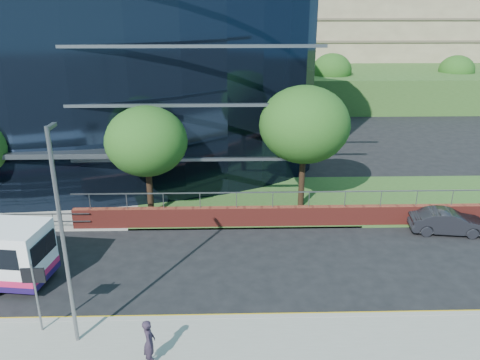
{
  "coord_description": "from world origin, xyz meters",
  "views": [
    {
      "loc": [
        11.57,
        -16.35,
        11.57
      ],
      "look_at": [
        12.21,
        8.0,
        2.55
      ],
      "focal_mm": 35.0,
      "sensor_mm": 36.0,
      "label": 1
    }
  ],
  "objects_px": {
    "street_sign": "(35,284)",
    "tree_far_c": "(146,141)",
    "parked_car": "(448,222)",
    "tree_dist_f": "(456,70)",
    "tree_dist_e": "(332,70)",
    "streetlight_east": "(63,234)",
    "tree_far_d": "(304,125)",
    "pedestrian": "(149,342)"
  },
  "relations": [
    {
      "from": "street_sign",
      "to": "tree_far_c",
      "type": "distance_m",
      "value": 11.14
    },
    {
      "from": "parked_car",
      "to": "tree_far_c",
      "type": "bearing_deg",
      "value": 88.42
    },
    {
      "from": "tree_dist_f",
      "to": "tree_dist_e",
      "type": "bearing_deg",
      "value": -172.87
    },
    {
      "from": "tree_dist_e",
      "to": "streetlight_east",
      "type": "height_order",
      "value": "streetlight_east"
    },
    {
      "from": "tree_dist_e",
      "to": "streetlight_east",
      "type": "relative_size",
      "value": 0.81
    },
    {
      "from": "tree_far_c",
      "to": "tree_dist_f",
      "type": "xyz_separation_m",
      "value": [
        33.0,
        33.0,
        -0.33
      ]
    },
    {
      "from": "tree_far_d",
      "to": "parked_car",
      "type": "height_order",
      "value": "tree_far_d"
    },
    {
      "from": "tree_far_c",
      "to": "tree_far_d",
      "type": "xyz_separation_m",
      "value": [
        9.0,
        1.0,
        0.65
      ]
    },
    {
      "from": "tree_far_d",
      "to": "parked_car",
      "type": "xyz_separation_m",
      "value": [
        7.43,
        -3.72,
        -4.53
      ]
    },
    {
      "from": "street_sign",
      "to": "tree_dist_e",
      "type": "relative_size",
      "value": 0.43
    },
    {
      "from": "tree_far_c",
      "to": "parked_car",
      "type": "distance_m",
      "value": 17.09
    },
    {
      "from": "pedestrian",
      "to": "street_sign",
      "type": "bearing_deg",
      "value": 57.09
    },
    {
      "from": "tree_dist_f",
      "to": "street_sign",
      "type": "bearing_deg",
      "value": -129.16
    },
    {
      "from": "tree_far_c",
      "to": "tree_dist_f",
      "type": "distance_m",
      "value": 46.67
    },
    {
      "from": "parked_car",
      "to": "tree_far_d",
      "type": "bearing_deg",
      "value": 71.22
    },
    {
      "from": "tree_dist_e",
      "to": "tree_dist_f",
      "type": "xyz_separation_m",
      "value": [
        16.0,
        2.0,
        -0.33
      ]
    },
    {
      "from": "parked_car",
      "to": "pedestrian",
      "type": "xyz_separation_m",
      "value": [
        -14.57,
        -9.74,
        0.35
      ]
    },
    {
      "from": "tree_far_d",
      "to": "tree_dist_e",
      "type": "xyz_separation_m",
      "value": [
        8.0,
        30.0,
        -0.65
      ]
    },
    {
      "from": "street_sign",
      "to": "tree_dist_f",
      "type": "height_order",
      "value": "tree_dist_f"
    },
    {
      "from": "street_sign",
      "to": "parked_car",
      "type": "bearing_deg",
      "value": 22.58
    },
    {
      "from": "tree_dist_f",
      "to": "streetlight_east",
      "type": "relative_size",
      "value": 0.76
    },
    {
      "from": "tree_dist_e",
      "to": "tree_dist_f",
      "type": "relative_size",
      "value": 1.08
    },
    {
      "from": "tree_dist_e",
      "to": "parked_car",
      "type": "xyz_separation_m",
      "value": [
        -0.57,
        -33.72,
        -3.88
      ]
    },
    {
      "from": "tree_dist_e",
      "to": "parked_car",
      "type": "height_order",
      "value": "tree_dist_e"
    },
    {
      "from": "tree_far_c",
      "to": "tree_far_d",
      "type": "distance_m",
      "value": 9.08
    },
    {
      "from": "tree_dist_f",
      "to": "pedestrian",
      "type": "bearing_deg",
      "value": -124.42
    },
    {
      "from": "tree_dist_e",
      "to": "tree_dist_f",
      "type": "distance_m",
      "value": 16.13
    },
    {
      "from": "tree_far_d",
      "to": "pedestrian",
      "type": "relative_size",
      "value": 4.35
    },
    {
      "from": "tree_dist_e",
      "to": "pedestrian",
      "type": "distance_m",
      "value": 46.15
    },
    {
      "from": "street_sign",
      "to": "tree_far_d",
      "type": "distance_m",
      "value": 16.61
    },
    {
      "from": "streetlight_east",
      "to": "parked_car",
      "type": "relative_size",
      "value": 2.0
    },
    {
      "from": "tree_far_d",
      "to": "tree_dist_f",
      "type": "bearing_deg",
      "value": 53.13
    },
    {
      "from": "tree_dist_f",
      "to": "pedestrian",
      "type": "xyz_separation_m",
      "value": [
        -31.14,
        -45.46,
        -3.2
      ]
    },
    {
      "from": "street_sign",
      "to": "streetlight_east",
      "type": "relative_size",
      "value": 0.35
    },
    {
      "from": "streetlight_east",
      "to": "pedestrian",
      "type": "xyz_separation_m",
      "value": [
        2.86,
        -1.28,
        -3.44
      ]
    },
    {
      "from": "tree_far_d",
      "to": "parked_car",
      "type": "distance_m",
      "value": 9.46
    },
    {
      "from": "pedestrian",
      "to": "streetlight_east",
      "type": "bearing_deg",
      "value": 56.14
    },
    {
      "from": "tree_far_d",
      "to": "street_sign",
      "type": "bearing_deg",
      "value": -134.78
    },
    {
      "from": "street_sign",
      "to": "pedestrian",
      "type": "xyz_separation_m",
      "value": [
        4.36,
        -1.87,
        -1.14
      ]
    },
    {
      "from": "tree_far_c",
      "to": "parked_car",
      "type": "height_order",
      "value": "tree_far_c"
    },
    {
      "from": "tree_dist_e",
      "to": "parked_car",
      "type": "relative_size",
      "value": 1.63
    },
    {
      "from": "street_sign",
      "to": "tree_far_c",
      "type": "bearing_deg",
      "value": 76.71
    }
  ]
}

